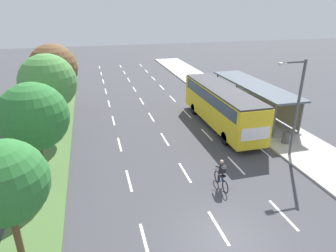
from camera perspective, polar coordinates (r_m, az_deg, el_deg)
The scene contains 15 objects.
ground_plane at distance 14.29m, azimuth 11.03°, elevation -20.71°, with size 140.00×140.00×0.00m, color #424247.
median_strip at distance 30.91m, azimuth -20.11°, elevation 2.89°, with size 2.60×52.00×0.12m, color #4C7038.
sidewalk_right at distance 33.92m, azimuth 10.83°, elevation 5.57°, with size 4.50×52.00×0.15m, color #ADAAA3.
lane_divider_left at distance 29.41m, azimuth -10.98°, elevation 2.80°, with size 0.14×48.06×0.01m.
lane_divider_center at distance 29.81m, azimuth -4.27°, elevation 3.42°, with size 0.14×48.06×0.01m.
lane_divider_right at distance 30.60m, azimuth 2.19°, elevation 3.98°, with size 0.14×48.06×0.01m.
bus_shelter at distance 28.65m, azimuth 16.55°, elevation 5.66°, with size 2.90×11.59×2.86m.
bus at distance 25.10m, azimuth 10.23°, elevation 4.41°, with size 2.54×11.29×3.37m.
cyclist at distance 17.07m, azimuth 10.35°, elevation -9.36°, with size 0.46×1.82×1.71m.
median_tree_nearest at distance 12.50m, azimuth -29.17°, elevation -9.60°, with size 3.25×3.25×5.17m.
median_tree_second at distance 17.76m, azimuth -24.57°, elevation 1.62°, with size 3.82×3.82×5.78m.
median_tree_third at distance 23.43m, azimuth -22.24°, elevation 7.83°, with size 4.14×4.14×6.39m.
median_tree_fourth at distance 29.42m, azimuth -21.33°, elevation 10.44°, with size 4.37×4.37×6.40m.
streetlight at distance 20.52m, azimuth 23.56°, elevation 4.14°, with size 1.91×0.24×6.50m.
trash_bin at distance 23.49m, azimuth 21.86°, elevation -2.09°, with size 0.52×0.52×0.85m, color #4C4C51.
Camera 1 is at (-5.10, -9.20, 9.67)m, focal length 31.45 mm.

